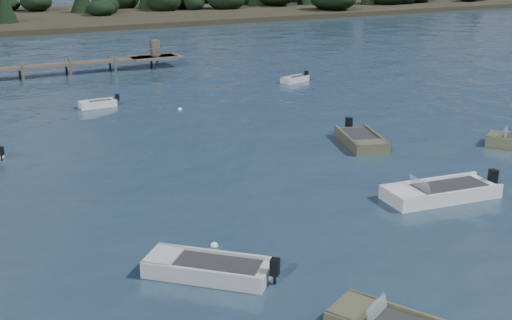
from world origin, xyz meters
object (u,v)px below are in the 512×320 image
tender_far_white (98,105)px  tender_far_grey_b (295,80)px  dinghy_mid_white_a (440,194)px  dinghy_mid_grey (208,271)px  dinghy_extra_a (361,142)px

tender_far_white → tender_far_grey_b: bearing=3.2°
dinghy_mid_white_a → dinghy_mid_grey: dinghy_mid_white_a is taller
tender_far_grey_b → tender_far_white: 18.06m
tender_far_grey_b → tender_far_white: same height
tender_far_grey_b → dinghy_mid_grey: bearing=-127.2°
dinghy_mid_white_a → tender_far_grey_b: bearing=71.6°
dinghy_mid_white_a → tender_far_grey_b: dinghy_mid_white_a is taller
dinghy_mid_white_a → tender_far_white: dinghy_mid_white_a is taller
dinghy_mid_white_a → tender_far_grey_b: 28.67m
dinghy_extra_a → dinghy_mid_white_a: size_ratio=0.83×
dinghy_extra_a → tender_far_white: (-11.14, 17.38, -0.03)m
dinghy_mid_grey → dinghy_extra_a: bearing=34.8°
dinghy_extra_a → tender_far_grey_b: size_ratio=1.62×
tender_far_grey_b → tender_far_white: bearing=-176.8°
dinghy_mid_white_a → tender_far_white: bearing=108.9°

